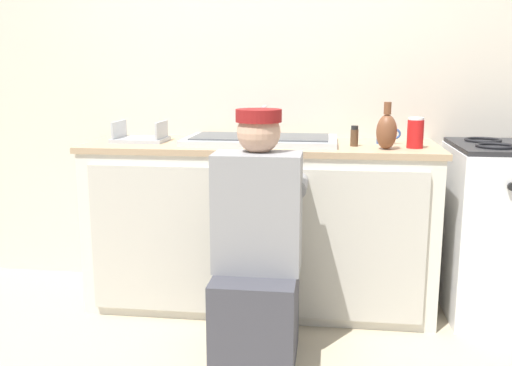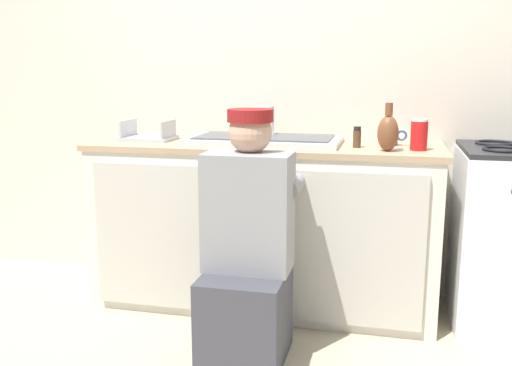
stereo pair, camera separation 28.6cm
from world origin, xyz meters
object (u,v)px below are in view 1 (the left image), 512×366
soda_cup_red (415,133)px  dish_rack_tray (140,137)px  sink_double_basin (261,139)px  coffee_mug (385,135)px  vase_decorative (387,131)px  spice_bottle_pepper (354,136)px  plumber_person (257,257)px  spice_bottle_red (411,132)px  stove_range (511,231)px

soda_cup_red → dish_rack_tray: 1.44m
sink_double_basin → coffee_mug: 0.65m
soda_cup_red → vase_decorative: (-0.15, -0.06, 0.01)m
soda_cup_red → dish_rack_tray: (-1.44, 0.08, -0.05)m
coffee_mug → dish_rack_tray: (-1.31, -0.08, -0.02)m
spice_bottle_pepper → soda_cup_red: size_ratio=0.69×
plumber_person → vase_decorative: 0.90m
plumber_person → spice_bottle_pepper: plumber_person is taller
spice_bottle_pepper → dish_rack_tray: dish_rack_tray is taller
spice_bottle_red → vase_decorative: (-0.16, -0.32, 0.04)m
sink_double_basin → spice_bottle_pepper: 0.49m
stove_range → dish_rack_tray: dish_rack_tray is taller
spice_bottle_pepper → vase_decorative: vase_decorative is taller
spice_bottle_red → spice_bottle_pepper: 0.38m
plumber_person → soda_cup_red: size_ratio=7.26×
spice_bottle_red → soda_cup_red: bearing=-93.2°
sink_double_basin → vase_decorative: 0.66m
plumber_person → spice_bottle_pepper: size_ratio=10.52×
sink_double_basin → spice_bottle_red: 0.81m
stove_range → vase_decorative: vase_decorative is taller
soda_cup_red → coffee_mug: bearing=129.7°
coffee_mug → plumber_person: bearing=-131.3°
coffee_mug → spice_bottle_red: bearing=34.0°
coffee_mug → vase_decorative: 0.23m
spice_bottle_red → dish_rack_tray: (-1.45, -0.18, -0.03)m
plumber_person → vase_decorative: size_ratio=4.80×
soda_cup_red → plumber_person: bearing=-144.6°
stove_range → vase_decorative: 0.86m
spice_bottle_red → plumber_person: bearing=-133.7°
coffee_mug → vase_decorative: bearing=-93.5°
sink_double_basin → plumber_person: 0.76m
stove_range → coffee_mug: coffee_mug is taller
sink_double_basin → spice_bottle_pepper: size_ratio=7.62×
plumber_person → vase_decorative: bearing=38.0°
dish_rack_tray → spice_bottle_red: bearing=6.9°
plumber_person → spice_bottle_pepper: 0.85m
stove_range → soda_cup_red: bearing=-169.3°
coffee_mug → sink_double_basin: bearing=-174.8°
spice_bottle_red → dish_rack_tray: size_ratio=0.37×
sink_double_basin → soda_cup_red: bearing=-7.3°
plumber_person → spice_bottle_red: size_ratio=10.52×
spice_bottle_red → coffee_mug: 0.18m
plumber_person → dish_rack_tray: size_ratio=3.94×
dish_rack_tray → vase_decorative: bearing=-6.5°
plumber_person → vase_decorative: vase_decorative is taller
plumber_person → coffee_mug: bearing=48.7°
spice_bottle_pepper → dish_rack_tray: size_ratio=0.37×
plumber_person → spice_bottle_pepper: (0.43, 0.55, 0.48)m
stove_range → dish_rack_tray: 2.01m
soda_cup_red → dish_rack_tray: soda_cup_red is taller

